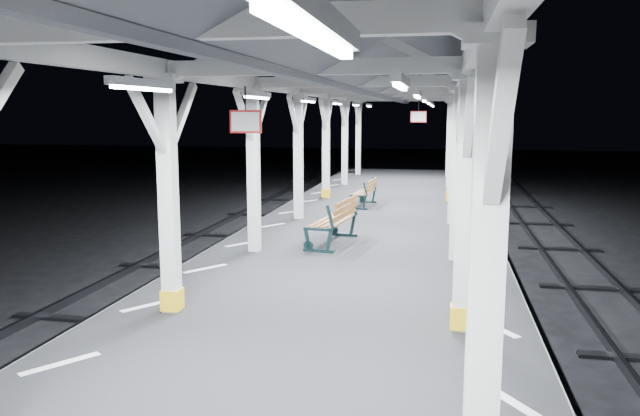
% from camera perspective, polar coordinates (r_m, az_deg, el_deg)
% --- Properties ---
extents(hazard_stripes_left, '(1.00, 48.00, 0.01)m').
position_cam_1_polar(hazard_stripes_left, '(7.80, -22.63, -13.01)').
color(hazard_stripes_left, silver).
rests_on(hazard_stripes_left, platform).
extents(hazard_stripes_right, '(1.00, 48.00, 0.01)m').
position_cam_1_polar(hazard_stripes_right, '(6.65, 17.19, -16.59)').
color(hazard_stripes_right, silver).
rests_on(hazard_stripes_right, platform).
extents(canopy, '(5.40, 49.00, 4.65)m').
position_cam_1_polar(canopy, '(6.24, -5.00, 15.68)').
color(canopy, silver).
rests_on(canopy, platform).
extents(bench_mid, '(0.91, 1.89, 0.99)m').
position_cam_1_polar(bench_mid, '(13.33, 1.52, -1.10)').
color(bench_mid, black).
rests_on(bench_mid, platform).
extents(bench_far, '(0.67, 1.55, 0.82)m').
position_cam_1_polar(bench_far, '(18.77, 4.25, 1.48)').
color(bench_far, black).
rests_on(bench_far, platform).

